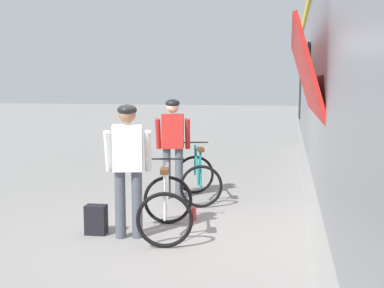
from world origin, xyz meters
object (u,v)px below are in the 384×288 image
at_px(bicycle_far_teal, 198,178).
at_px(water_bottle_near_the_bikes, 194,214).
at_px(cyclist_near_in_white, 128,159).
at_px(bicycle_near_white, 166,206).
at_px(cyclist_far_in_red, 173,139).
at_px(backpack_on_platform, 96,220).

xyz_separation_m(bicycle_far_teal, water_bottle_near_the_bikes, (0.17, -1.23, -0.31)).
relative_size(cyclist_near_in_white, bicycle_near_white, 1.47).
bearing_deg(bicycle_far_teal, cyclist_far_in_red, 171.69).
xyz_separation_m(bicycle_far_teal, backpack_on_platform, (-0.99, -2.13, -0.20)).
bearing_deg(backpack_on_platform, water_bottle_near_the_bikes, 34.12).
distance_m(cyclist_far_in_red, backpack_on_platform, 2.42).
xyz_separation_m(backpack_on_platform, water_bottle_near_the_bikes, (1.17, 0.90, -0.10)).
xyz_separation_m(cyclist_near_in_white, backpack_on_platform, (-0.48, 0.04, -0.85)).
bearing_deg(cyclist_near_in_white, bicycle_far_teal, 76.81).
relative_size(bicycle_near_white, backpack_on_platform, 2.99).
bearing_deg(water_bottle_near_the_bikes, cyclist_far_in_red, 116.20).
relative_size(cyclist_far_in_red, bicycle_far_teal, 1.43).
bearing_deg(bicycle_far_teal, water_bottle_near_the_bikes, -81.94).
distance_m(bicycle_near_white, backpack_on_platform, 0.98).
bearing_deg(water_bottle_near_the_bikes, bicycle_far_teal, 98.06).
xyz_separation_m(cyclist_far_in_red, bicycle_far_teal, (0.46, -0.07, -0.65)).
xyz_separation_m(cyclist_near_in_white, cyclist_far_in_red, (0.04, 2.24, 0.00)).
relative_size(bicycle_far_teal, water_bottle_near_the_bikes, 6.40).
bearing_deg(cyclist_far_in_red, bicycle_near_white, -78.55).
xyz_separation_m(cyclist_near_in_white, bicycle_near_white, (0.46, 0.20, -0.65)).
height_order(bicycle_near_white, backpack_on_platform, bicycle_near_white).
relative_size(backpack_on_platform, water_bottle_near_the_bikes, 2.08).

